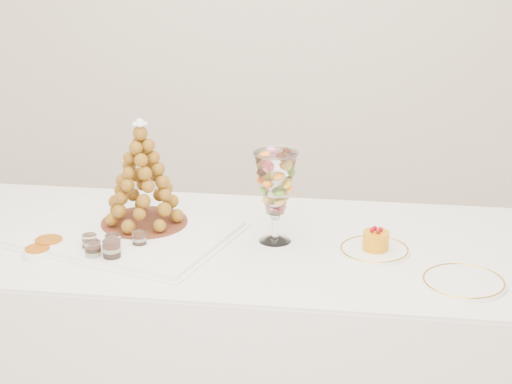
{
  "coord_description": "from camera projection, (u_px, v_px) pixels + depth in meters",
  "views": [
    {
      "loc": [
        0.29,
        -2.45,
        1.97
      ],
      "look_at": [
        0.07,
        0.22,
        1.0
      ],
      "focal_mm": 60.0,
      "sensor_mm": 36.0,
      "label": 1
    }
  ],
  "objects": [
    {
      "name": "buffet_table",
      "position": [
        224.0,
        351.0,
        3.0
      ],
      "size": [
        2.27,
        1.01,
        0.84
      ],
      "rotation": [
        0.0,
        0.0,
        -0.05
      ],
      "color": "white",
      "rests_on": "ground"
    },
    {
      "name": "lace_tray",
      "position": [
        126.0,
        233.0,
        2.88
      ],
      "size": [
        0.79,
        0.69,
        0.02
      ],
      "primitive_type": "cube",
      "rotation": [
        0.0,
        0.0,
        -0.34
      ],
      "color": "white",
      "rests_on": "buffet_table"
    },
    {
      "name": "macaron_vase",
      "position": [
        276.0,
        184.0,
        2.78
      ],
      "size": [
        0.14,
        0.14,
        0.31
      ],
      "color": "white",
      "rests_on": "buffet_table"
    },
    {
      "name": "cake_plate",
      "position": [
        374.0,
        250.0,
        2.77
      ],
      "size": [
        0.23,
        0.23,
        0.01
      ],
      "primitive_type": "cylinder",
      "color": "white",
      "rests_on": "buffet_table"
    },
    {
      "name": "spare_plate",
      "position": [
        464.0,
        282.0,
        2.55
      ],
      "size": [
        0.25,
        0.25,
        0.01
      ],
      "primitive_type": "cylinder",
      "color": "white",
      "rests_on": "buffet_table"
    },
    {
      "name": "verrine_a",
      "position": [
        90.0,
        244.0,
        2.75
      ],
      "size": [
        0.05,
        0.05,
        0.06
      ],
      "primitive_type": "cylinder",
      "rotation": [
        0.0,
        0.0,
        -0.1
      ],
      "color": "white",
      "rests_on": "buffet_table"
    },
    {
      "name": "verrine_b",
      "position": [
        113.0,
        245.0,
        2.73
      ],
      "size": [
        0.05,
        0.05,
        0.07
      ],
      "primitive_type": "cylinder",
      "rotation": [
        0.0,
        0.0,
        0.01
      ],
      "color": "white",
      "rests_on": "buffet_table"
    },
    {
      "name": "verrine_c",
      "position": [
        139.0,
        241.0,
        2.77
      ],
      "size": [
        0.05,
        0.05,
        0.06
      ],
      "primitive_type": "cylinder",
      "rotation": [
        0.0,
        0.0,
        -0.15
      ],
      "color": "white",
      "rests_on": "buffet_table"
    },
    {
      "name": "verrine_d",
      "position": [
        93.0,
        252.0,
        2.68
      ],
      "size": [
        0.06,
        0.06,
        0.07
      ],
      "primitive_type": "cylinder",
      "rotation": [
        0.0,
        0.0,
        -0.28
      ],
      "color": "white",
      "rests_on": "buffet_table"
    },
    {
      "name": "verrine_e",
      "position": [
        112.0,
        252.0,
        2.67
      ],
      "size": [
        0.06,
        0.06,
        0.08
      ],
      "primitive_type": "cylinder",
      "rotation": [
        0.0,
        0.0,
        0.06
      ],
      "color": "white",
      "rests_on": "buffet_table"
    },
    {
      "name": "ramekin_back",
      "position": [
        49.0,
        245.0,
        2.78
      ],
      "size": [
        0.1,
        0.1,
        0.03
      ],
      "primitive_type": "cylinder",
      "color": "white",
      "rests_on": "buffet_table"
    },
    {
      "name": "ramekin_front",
      "position": [
        38.0,
        253.0,
        2.72
      ],
      "size": [
        0.09,
        0.09,
        0.03
      ],
      "primitive_type": "cylinder",
      "color": "white",
      "rests_on": "buffet_table"
    },
    {
      "name": "croquembouche",
      "position": [
        142.0,
        173.0,
        2.88
      ],
      "size": [
        0.31,
        0.31,
        0.37
      ],
      "rotation": [
        0.0,
        0.0,
        -0.31
      ],
      "color": "#5F2A19",
      "rests_on": "lace_tray"
    },
    {
      "name": "mousse_cake",
      "position": [
        376.0,
        240.0,
        2.75
      ],
      "size": [
        0.09,
        0.09,
        0.07
      ],
      "color": "orange",
      "rests_on": "cake_plate"
    }
  ]
}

